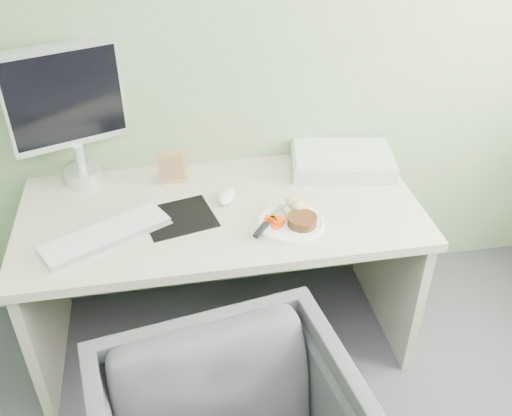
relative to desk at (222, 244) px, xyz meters
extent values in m
plane|color=gray|center=(0.00, 0.38, 0.80)|extent=(3.50, 0.00, 3.50)
cube|color=beige|center=(0.00, 0.00, 0.16)|extent=(1.60, 0.75, 0.04)
cube|color=#ADA493|center=(-0.76, 0.00, -0.20)|extent=(0.04, 0.70, 0.69)
cube|color=#ADA493|center=(0.76, 0.00, -0.20)|extent=(0.04, 0.70, 0.69)
cylinder|color=white|center=(0.25, -0.16, 0.19)|extent=(0.26, 0.26, 0.01)
cylinder|color=black|center=(0.29, -0.18, 0.21)|extent=(0.14, 0.14, 0.04)
ellipsoid|color=tan|center=(0.29, -0.11, 0.22)|extent=(0.13, 0.11, 0.06)
cube|color=#F14305|center=(0.19, -0.17, 0.22)|extent=(0.08, 0.07, 0.04)
cube|color=silver|center=(0.20, -0.11, 0.21)|extent=(0.10, 0.12, 0.01)
cube|color=black|center=(0.13, -0.21, 0.21)|extent=(0.07, 0.09, 0.02)
cube|color=black|center=(-0.17, -0.04, 0.18)|extent=(0.31, 0.29, 0.00)
cube|color=white|center=(-0.44, -0.12, 0.20)|extent=(0.49, 0.34, 0.02)
ellipsoid|color=white|center=(0.03, 0.05, 0.20)|extent=(0.11, 0.13, 0.04)
cube|color=olive|center=(-0.17, 0.22, 0.26)|extent=(0.12, 0.02, 0.15)
cylinder|color=white|center=(-0.12, 0.24, 0.21)|extent=(0.02, 0.02, 0.05)
cone|color=#86A2D7|center=(-0.12, 0.24, 0.24)|extent=(0.02, 0.02, 0.02)
cube|color=#A6A8AD|center=(0.57, 0.22, 0.22)|extent=(0.49, 0.37, 0.07)
cylinder|color=silver|center=(-0.55, 0.29, 0.22)|extent=(0.15, 0.15, 0.07)
cylinder|color=silver|center=(-0.55, 0.29, 0.30)|extent=(0.04, 0.04, 0.11)
cube|color=silver|center=(-0.55, 0.32, 0.57)|extent=(0.48, 0.21, 0.42)
cube|color=black|center=(-0.55, 0.30, 0.57)|extent=(0.42, 0.16, 0.36)
camera|label=1|loc=(-0.19, -1.87, 1.49)|focal=40.00mm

